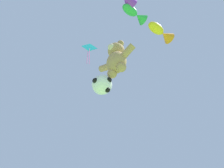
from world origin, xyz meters
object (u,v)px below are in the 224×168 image
fish_kite_goldfin (161,32)px  teddy_bear_kite (116,58)px  soccer_ball_kite (102,85)px  diamond_kite (89,49)px  fish_kite_emerald (135,14)px

fish_kite_goldfin → teddy_bear_kite: bearing=-142.9°
soccer_ball_kite → diamond_kite: diamond_kite is taller
fish_kite_emerald → diamond_kite: size_ratio=0.57×
soccer_ball_kite → fish_kite_goldfin: bearing=30.5°
teddy_bear_kite → fish_kite_goldfin: bearing=37.1°
soccer_ball_kite → fish_kite_emerald: 4.12m
teddy_bear_kite → diamond_kite: 4.68m
teddy_bear_kite → soccer_ball_kite: size_ratio=2.21×
teddy_bear_kite → fish_kite_goldfin: size_ratio=1.36×
fish_kite_emerald → teddy_bear_kite: bearing=160.9°
teddy_bear_kite → fish_kite_emerald: size_ratio=1.68×
teddy_bear_kite → diamond_kite: bearing=176.0°
fish_kite_goldfin → fish_kite_emerald: fish_kite_goldfin is taller
fish_kite_goldfin → fish_kite_emerald: size_ratio=1.23×
teddy_bear_kite → diamond_kite: (-2.74, 0.19, 3.79)m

